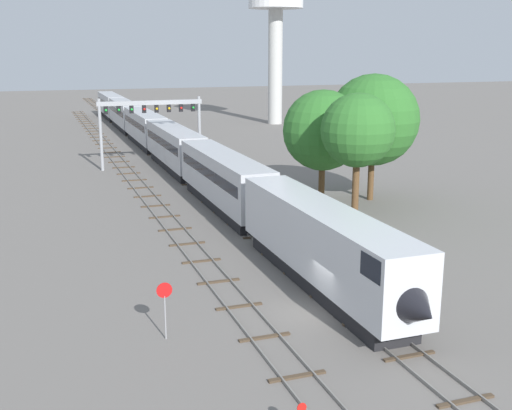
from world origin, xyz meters
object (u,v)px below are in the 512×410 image
at_px(signal_gantry, 151,116).
at_px(trackside_tree_left, 323,130).
at_px(trackside_tree_right, 358,131).
at_px(passenger_train, 157,136).
at_px(water_tower, 276,5).
at_px(trackside_tree_mid, 373,120).
at_px(stop_sign, 165,303).

height_order(signal_gantry, trackside_tree_left, trackside_tree_left).
bearing_deg(trackside_tree_left, trackside_tree_right, -90.24).
bearing_deg(passenger_train, signal_gantry, -104.99).
bearing_deg(trackside_tree_right, water_tower, 74.28).
bearing_deg(trackside_tree_left, passenger_train, 106.06).
relative_size(water_tower, trackside_tree_mid, 2.35).
distance_m(signal_gantry, trackside_tree_mid, 28.01).
xyz_separation_m(water_tower, trackside_tree_left, (-18.73, -60.21, -14.72)).
distance_m(signal_gantry, trackside_tree_left, 25.22).
xyz_separation_m(passenger_train, stop_sign, (-10.00, -53.91, -0.74)).
bearing_deg(signal_gantry, water_tower, 51.51).
distance_m(signal_gantry, trackside_tree_right, 31.10).
height_order(trackside_tree_left, trackside_tree_right, trackside_tree_right).
bearing_deg(signal_gantry, passenger_train, 75.01).
distance_m(stop_sign, trackside_tree_mid, 33.18).
xyz_separation_m(trackside_tree_left, trackside_tree_mid, (4.80, -0.36, 0.78)).
distance_m(passenger_train, water_tower, 44.34).
relative_size(stop_sign, trackside_tree_left, 0.28).
distance_m(trackside_tree_left, trackside_tree_right, 6.44).
height_order(passenger_train, water_tower, water_tower).
relative_size(passenger_train, water_tower, 4.44).
xyz_separation_m(stop_sign, trackside_tree_mid, (23.73, 22.54, 5.47)).
xyz_separation_m(stop_sign, trackside_tree_left, (18.93, 22.90, 4.69)).
bearing_deg(stop_sign, passenger_train, 79.49).
xyz_separation_m(signal_gantry, trackside_tree_left, (11.18, -22.61, 0.50)).
bearing_deg(stop_sign, trackside_tree_left, 50.43).
height_order(passenger_train, signal_gantry, signal_gantry).
height_order(trackside_tree_left, trackside_tree_mid, trackside_tree_mid).
bearing_deg(stop_sign, trackside_tree_mid, 43.53).
bearing_deg(trackside_tree_right, signal_gantry, 111.03).
xyz_separation_m(trackside_tree_left, trackside_tree_right, (-0.03, -6.40, 0.73)).
distance_m(water_tower, trackside_tree_mid, 63.70).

